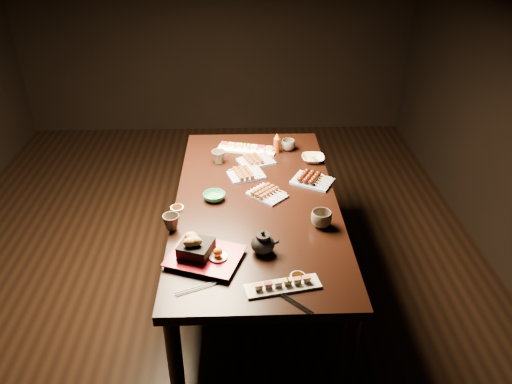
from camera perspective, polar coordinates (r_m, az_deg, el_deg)
The scene contains 23 objects.
ground at distance 3.46m, azimuth -5.84°, elevation -9.28°, with size 5.00×5.00×0.00m, color black.
dining_table at distance 3.01m, azimuth 0.03°, elevation -6.98°, with size 0.90×1.80×0.75m, color black.
sushi_platter_near at distance 2.19m, azimuth 3.07°, elevation -10.43°, with size 0.33×0.09×0.04m, color white, non-canonical shape.
sushi_platter_far at distance 3.34m, azimuth -1.08°, elevation 5.12°, with size 0.39×0.11×0.05m, color white, non-canonical shape.
yakitori_plate_center at distance 3.02m, azimuth -1.11°, elevation 2.27°, with size 0.21×0.15×0.05m, color #828EB6, non-canonical shape.
yakitori_plate_right at distance 2.82m, azimuth 1.28°, elevation -0.01°, with size 0.20×0.15×0.05m, color #828EB6, non-canonical shape.
yakitori_plate_left at distance 3.18m, azimuth -0.00°, elevation 3.85°, with size 0.22×0.16×0.05m, color #828EB6, non-canonical shape.
tsukune_plate at distance 2.97m, azimuth 6.46°, elevation 1.58°, with size 0.23×0.17×0.06m, color #828EB6, non-canonical shape.
edamame_bowl_green at distance 2.80m, azimuth -4.79°, elevation -0.52°, with size 0.12×0.12×0.04m, color #2F9267.
edamame_bowl_cream at distance 3.22m, azimuth 6.54°, elevation 3.81°, with size 0.14×0.14×0.04m, color beige.
tempura_tray at distance 2.33m, azimuth -5.88°, elevation -6.52°, with size 0.33×0.26×0.12m, color black, non-canonical shape.
teacup_near_left at distance 2.57m, azimuth -9.64°, elevation -3.42°, with size 0.09×0.09×0.08m, color #4C443A.
teacup_mid_right at distance 2.58m, azimuth 7.47°, elevation -3.08°, with size 0.11×0.11×0.08m, color #4C443A.
teacup_far_left at distance 3.18m, azimuth -4.29°, elevation 4.02°, with size 0.09×0.09×0.08m, color #4C443A.
teacup_far_right at distance 3.35m, azimuth 3.70°, elevation 5.37°, with size 0.09×0.09×0.07m, color #4C443A.
teapot at distance 2.37m, azimuth 0.78°, elevation -5.71°, with size 0.14×0.14×0.12m, color black, non-canonical shape.
condiment_bottle at distance 3.30m, azimuth 2.40°, elevation 5.60°, with size 0.04×0.04×0.14m, color #65260D.
sauce_dish_west at distance 2.74m, azimuth -9.00°, elevation -1.84°, with size 0.07×0.07×0.01m, color white.
sauce_dish_east at distance 3.02m, azimuth 7.08°, elevation 1.63°, with size 0.09×0.09×0.02m, color white.
sauce_dish_se at distance 2.25m, azimuth 4.80°, elevation -9.63°, with size 0.07×0.07×0.01m, color white.
sauce_dish_nw at distance 3.35m, azimuth -1.62°, elevation 4.88°, with size 0.08×0.08×0.01m, color white.
chopsticks_near at distance 2.21m, azimuth -6.37°, elevation -10.76°, with size 0.23×0.02×0.01m, color black, non-canonical shape.
chopsticks_se at distance 2.14m, azimuth 3.93°, elevation -12.19°, with size 0.24×0.02×0.01m, color black, non-canonical shape.
Camera 1 is at (0.26, -2.65, 2.21)m, focal length 35.00 mm.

